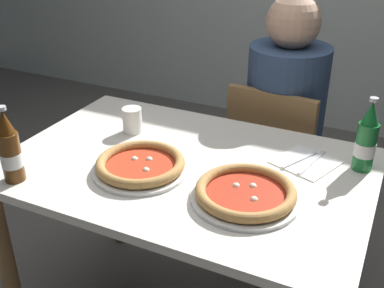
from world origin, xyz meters
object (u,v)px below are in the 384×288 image
at_px(diner_seated, 282,138).
at_px(pizza_margherita_near, 245,193).
at_px(beer_bottle_center, 366,140).
at_px(napkin_with_cutlery, 306,162).
at_px(dining_table_main, 186,193).
at_px(paper_cup, 132,120).
at_px(beer_bottle_left, 10,150).
at_px(chair_behind_table, 275,162).
at_px(pizza_marinara_far, 140,165).

height_order(diner_seated, pizza_margherita_near, diner_seated).
xyz_separation_m(diner_seated, beer_bottle_center, (0.37, -0.44, 0.27)).
relative_size(diner_seated, napkin_with_cutlery, 5.22).
relative_size(dining_table_main, beer_bottle_center, 4.86).
height_order(diner_seated, paper_cup, diner_seated).
xyz_separation_m(pizza_margherita_near, beer_bottle_left, (-0.68, -0.21, 0.08)).
height_order(dining_table_main, paper_cup, paper_cup).
bearing_deg(pizza_margherita_near, napkin_with_cutlery, 69.69).
bearing_deg(pizza_margherita_near, beer_bottle_center, 49.84).
relative_size(dining_table_main, diner_seated, 0.99).
xyz_separation_m(pizza_margherita_near, napkin_with_cutlery, (0.11, 0.29, -0.02)).
bearing_deg(diner_seated, beer_bottle_left, -121.05).
bearing_deg(diner_seated, chair_behind_table, -98.21).
xyz_separation_m(dining_table_main, pizza_marinara_far, (-0.11, -0.10, 0.14)).
xyz_separation_m(chair_behind_table, pizza_margherita_near, (0.10, -0.72, 0.29)).
relative_size(beer_bottle_left, beer_bottle_center, 1.00).
height_order(pizza_margherita_near, beer_bottle_left, beer_bottle_left).
bearing_deg(chair_behind_table, paper_cup, 53.49).
xyz_separation_m(pizza_margherita_near, paper_cup, (-0.54, 0.25, 0.03)).
height_order(beer_bottle_left, paper_cup, beer_bottle_left).
relative_size(chair_behind_table, beer_bottle_center, 3.44).
height_order(dining_table_main, diner_seated, diner_seated).
bearing_deg(pizza_marinara_far, dining_table_main, 43.45).
bearing_deg(beer_bottle_center, pizza_marinara_far, -153.25).
bearing_deg(pizza_marinara_far, chair_behind_table, 70.14).
height_order(beer_bottle_left, beer_bottle_center, same).
xyz_separation_m(dining_table_main, pizza_margherita_near, (0.25, -0.11, 0.13)).
bearing_deg(dining_table_main, beer_bottle_left, -143.65).
xyz_separation_m(chair_behind_table, pizza_marinara_far, (-0.26, -0.71, 0.29)).
bearing_deg(beer_bottle_center, diner_seated, 130.29).
distance_m(napkin_with_cutlery, paper_cup, 0.65).
bearing_deg(beer_bottle_left, pizza_margherita_near, 16.81).
height_order(beer_bottle_center, napkin_with_cutlery, beer_bottle_center).
bearing_deg(dining_table_main, pizza_margherita_near, -24.25).
bearing_deg(napkin_with_cutlery, pizza_marinara_far, -148.86).
height_order(chair_behind_table, napkin_with_cutlery, chair_behind_table).
relative_size(beer_bottle_left, paper_cup, 2.60).
bearing_deg(beer_bottle_left, napkin_with_cutlery, 32.16).
distance_m(chair_behind_table, paper_cup, 0.72).
bearing_deg(paper_cup, pizza_marinara_far, -53.06).
xyz_separation_m(beer_bottle_center, paper_cup, (-0.82, -0.09, -0.06)).
bearing_deg(pizza_marinara_far, beer_bottle_left, -146.40).
distance_m(diner_seated, paper_cup, 0.72).
height_order(diner_seated, napkin_with_cutlery, diner_seated).
xyz_separation_m(diner_seated, beer_bottle_left, (-0.59, -0.98, 0.27)).
xyz_separation_m(dining_table_main, paper_cup, (-0.29, 0.13, 0.16)).
relative_size(pizza_margherita_near, napkin_with_cutlery, 1.39).
bearing_deg(paper_cup, diner_seated, 49.96).
xyz_separation_m(pizza_marinara_far, napkin_with_cutlery, (0.47, 0.28, -0.02)).
bearing_deg(beer_bottle_left, pizza_marinara_far, 33.60).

